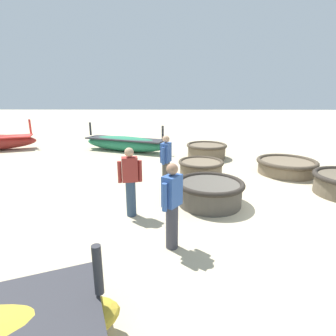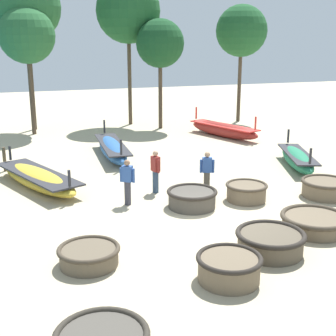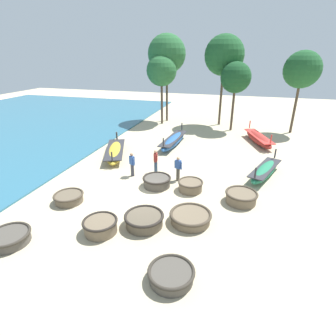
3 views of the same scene
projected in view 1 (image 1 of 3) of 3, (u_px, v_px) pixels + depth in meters
ground_plane at (289, 208)px, 6.35m from camera, size 80.00×80.00×0.00m
coracle_upturned at (286, 166)px, 9.03m from camera, size 1.99×1.99×0.50m
coracle_nearest at (210, 191)px, 6.51m from camera, size 1.69×1.69×0.60m
coracle_front_right at (206, 150)px, 11.20m from camera, size 1.71×1.71×0.61m
coracle_tilted at (201, 169)px, 8.47m from camera, size 1.45×1.45×0.61m
long_boat_red_hull at (125, 143)px, 12.56m from camera, size 2.37×4.32×1.30m
fisherman_standing_right at (166, 161)px, 7.37m from camera, size 0.50×0.32×1.57m
fisherman_crouching at (172, 204)px, 4.51m from camera, size 0.45×0.37×1.57m
fisherman_standing_left at (130, 180)px, 5.75m from camera, size 0.28×0.52×1.57m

